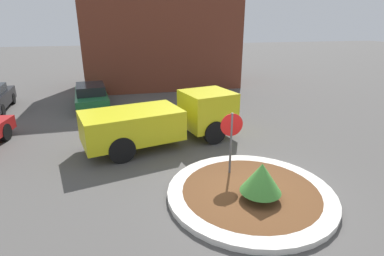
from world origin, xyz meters
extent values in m
plane|color=#514F4C|center=(0.00, 0.00, 0.00)|extent=(120.00, 120.00, 0.00)
cylinder|color=silver|center=(0.00, 0.00, 0.08)|extent=(4.76, 4.76, 0.17)
cylinder|color=brown|center=(0.00, 0.00, 0.08)|extent=(3.91, 3.91, 0.17)
cylinder|color=#4C4C51|center=(-0.21, 1.14, 1.08)|extent=(0.07, 0.07, 2.15)
cylinder|color=#B71414|center=(-0.21, 1.14, 1.78)|extent=(0.71, 0.03, 0.71)
cylinder|color=brown|center=(0.07, -0.46, 0.28)|extent=(0.08, 0.08, 0.23)
cone|color=#3D7F33|center=(0.07, -0.46, 0.81)|extent=(1.12, 1.12, 0.83)
cube|color=gold|center=(0.15, 4.88, 1.20)|extent=(2.35, 2.34, 1.53)
cube|color=gold|center=(-3.07, 4.13, 1.00)|extent=(4.04, 2.83, 1.13)
cube|color=black|center=(0.81, 5.04, 1.46)|extent=(0.44, 1.70, 0.53)
cylinder|color=black|center=(-0.25, 5.75, 0.48)|extent=(0.99, 0.44, 0.96)
cylinder|color=black|center=(0.18, 3.93, 0.48)|extent=(0.99, 0.44, 0.96)
cylinder|color=black|center=(-3.94, 4.89, 0.48)|extent=(0.99, 0.44, 0.96)
cylinder|color=black|center=(-3.51, 3.06, 0.48)|extent=(0.99, 0.44, 0.96)
cube|color=brown|center=(-0.10, 16.69, 3.97)|extent=(10.96, 6.00, 7.93)
cylinder|color=black|center=(-9.74, 12.81, 0.32)|extent=(0.26, 0.66, 0.65)
cylinder|color=black|center=(-9.50, 10.14, 0.32)|extent=(0.26, 0.66, 0.65)
cylinder|color=black|center=(-8.19, 6.36, 0.36)|extent=(0.30, 0.74, 0.72)
cube|color=#1E6638|center=(-5.06, 11.14, 0.54)|extent=(2.20, 4.73, 0.56)
cube|color=black|center=(-5.03, 10.91, 1.08)|extent=(1.74, 2.35, 0.50)
cylinder|color=black|center=(-6.00, 12.46, 0.31)|extent=(0.25, 0.63, 0.62)
cylinder|color=black|center=(-4.42, 12.63, 0.31)|extent=(0.25, 0.63, 0.62)
cylinder|color=black|center=(-5.70, 9.64, 0.31)|extent=(0.25, 0.63, 0.62)
cylinder|color=black|center=(-4.12, 9.81, 0.31)|extent=(0.25, 0.63, 0.62)
camera|label=1|loc=(-3.41, -6.85, 4.73)|focal=28.00mm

